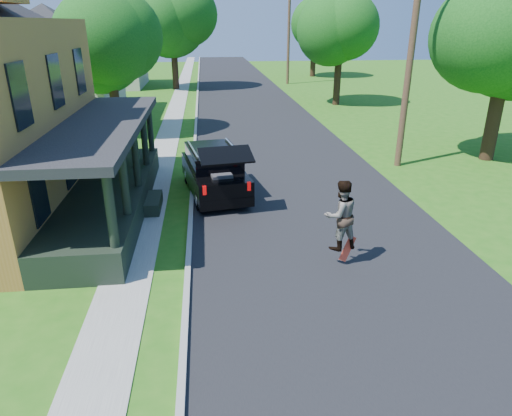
{
  "coord_description": "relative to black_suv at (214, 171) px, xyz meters",
  "views": [
    {
      "loc": [
        -3.42,
        -9.1,
        6.1
      ],
      "look_at": [
        -2.08,
        3.0,
        1.12
      ],
      "focal_mm": 32.0,
      "sensor_mm": 36.0,
      "label": 1
    }
  ],
  "objects": [
    {
      "name": "neighbor_house_far",
      "position": [
        -10.32,
        32.62,
        3.32
      ],
      "size": [
        12.78,
        12.78,
        8.3
      ],
      "color": "#B6B2A1",
      "rests_on": "ground"
    },
    {
      "name": "sidewalk",
      "position": [
        -2.42,
        12.62,
        -0.87
      ],
      "size": [
        1.3,
        120.0,
        0.03
      ],
      "primitive_type": "cube",
      "color": "gray",
      "rests_on": "ground"
    },
    {
      "name": "tree_right_near",
      "position": [
        12.97,
        3.31,
        5.07
      ],
      "size": [
        7.22,
        6.9,
        9.18
      ],
      "rotation": [
        0.0,
        0.0,
        0.23
      ],
      "color": "black",
      "rests_on": "ground"
    },
    {
      "name": "street",
      "position": [
        3.18,
        12.62,
        -0.87
      ],
      "size": [
        8.0,
        120.0,
        0.02
      ],
      "primitive_type": "cube",
      "color": "black",
      "rests_on": "ground"
    },
    {
      "name": "front_walk",
      "position": [
        -6.32,
        -1.38,
        -0.87
      ],
      "size": [
        6.5,
        1.2,
        0.03
      ],
      "primitive_type": "cube",
      "color": "gray",
      "rests_on": "ground"
    },
    {
      "name": "tree_right_far",
      "position": [
        12.74,
        39.34,
        5.37
      ],
      "size": [
        7.69,
        7.87,
        9.61
      ],
      "rotation": [
        0.0,
        0.0,
        -0.35
      ],
      "color": "black",
      "rests_on": "ground"
    },
    {
      "name": "tree_right_mid",
      "position": [
        10.06,
        19.28,
        4.76
      ],
      "size": [
        6.0,
        6.05,
        8.51
      ],
      "rotation": [
        0.0,
        0.0,
        -0.18
      ],
      "color": "black",
      "rests_on": "ground"
    },
    {
      "name": "tree_left_mid",
      "position": [
        -5.31,
        10.29,
        4.28
      ],
      "size": [
        6.28,
        6.43,
        7.97
      ],
      "rotation": [
        0.0,
        0.0,
        -0.31
      ],
      "color": "black",
      "rests_on": "ground"
    },
    {
      "name": "neighbor_house_mid",
      "position": [
        -10.32,
        16.62,
        3.32
      ],
      "size": [
        12.78,
        12.78,
        8.3
      ],
      "color": "#B6B2A1",
      "rests_on": "ground"
    },
    {
      "name": "skateboarder",
      "position": [
        3.15,
        -5.88,
        0.56
      ],
      "size": [
        1.09,
        0.95,
        1.91
      ],
      "rotation": [
        0.0,
        0.0,
        3.41
      ],
      "color": "black",
      "rests_on": "ground"
    },
    {
      "name": "curb",
      "position": [
        -0.87,
        12.62,
        -0.87
      ],
      "size": [
        0.15,
        120.0,
        0.12
      ],
      "primitive_type": "cube",
      "color": "#979792",
      "rests_on": "ground"
    },
    {
      "name": "skateboard",
      "position": [
        3.4,
        -5.91,
        -0.44
      ],
      "size": [
        0.47,
        0.2,
        0.72
      ],
      "rotation": [
        0.0,
        0.0,
        -0.34
      ],
      "color": "red",
      "rests_on": "ground"
    },
    {
      "name": "ground",
      "position": [
        3.18,
        -7.38,
        -0.87
      ],
      "size": [
        140.0,
        140.0,
        0.0
      ],
      "primitive_type": "plane",
      "color": "#266514",
      "rests_on": "ground"
    },
    {
      "name": "tree_left_far",
      "position": [
        -2.99,
        29.79,
        5.58
      ],
      "size": [
        8.22,
        8.34,
        10.12
      ],
      "rotation": [
        0.0,
        0.0,
        -0.32
      ],
      "color": "black",
      "rests_on": "ground"
    },
    {
      "name": "black_suv",
      "position": [
        0.0,
        0.0,
        0.0
      ],
      "size": [
        2.6,
        5.14,
        2.29
      ],
      "rotation": [
        0.0,
        0.0,
        0.16
      ],
      "color": "black",
      "rests_on": "ground"
    },
    {
      "name": "utility_pole_near",
      "position": [
        8.41,
        2.77,
        4.76
      ],
      "size": [
        1.74,
        0.63,
        10.95
      ],
      "rotation": [
        0.0,
        0.0,
        0.28
      ],
      "color": "#402C1E",
      "rests_on": "ground"
    },
    {
      "name": "utility_pole_far",
      "position": [
        8.53,
        32.53,
        4.04
      ],
      "size": [
        1.76,
        0.44,
        9.51
      ],
      "rotation": [
        0.0,
        0.0,
        0.18
      ],
      "color": "#402C1E",
      "rests_on": "ground"
    }
  ]
}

